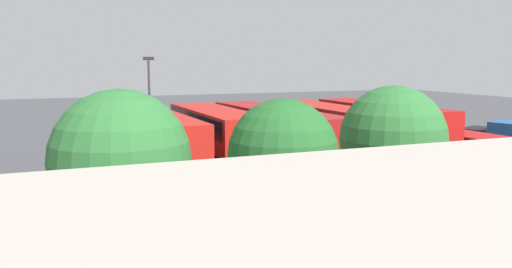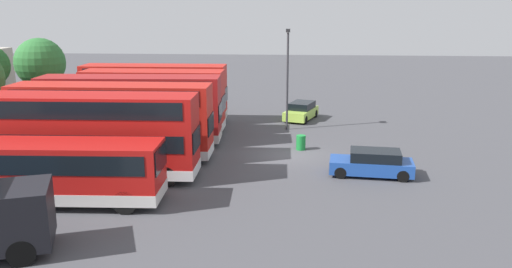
{
  "view_description": "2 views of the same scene",
  "coord_description": "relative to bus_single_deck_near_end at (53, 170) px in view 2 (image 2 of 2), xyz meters",
  "views": [
    {
      "loc": [
        14.38,
        38.04,
        7.3
      ],
      "look_at": [
        -0.4,
        1.89,
        1.88
      ],
      "focal_mm": 38.11,
      "sensor_mm": 36.0,
      "label": 1
    },
    {
      "loc": [
        -30.83,
        -0.17,
        8.93
      ],
      "look_at": [
        -0.6,
        2.09,
        1.47
      ],
      "focal_mm": 36.14,
      "sensor_mm": 36.0,
      "label": 2
    }
  ],
  "objects": [
    {
      "name": "bus_double_decker_fourth",
      "position": [
        10.96,
        -0.24,
        0.83
      ],
      "size": [
        3.22,
        12.02,
        4.55
      ],
      "color": "#A51919",
      "rests_on": "ground"
    },
    {
      "name": "tree_leftmost",
      "position": [
        21.04,
        10.82,
        2.67
      ],
      "size": [
        4.26,
        4.26,
        6.43
      ],
      "color": "#4C3823",
      "rests_on": "ground"
    },
    {
      "name": "waste_bin_yellow",
      "position": [
        10.29,
        -11.52,
        -1.14
      ],
      "size": [
        0.6,
        0.6,
        0.95
      ],
      "primitive_type": "cylinder",
      "color": "#197F33",
      "rests_on": "ground"
    },
    {
      "name": "lamp_post_tall",
      "position": [
        15.92,
        -10.52,
        2.77
      ],
      "size": [
        0.7,
        0.3,
        7.44
      ],
      "color": "#38383D",
      "rests_on": "ground"
    },
    {
      "name": "car_small_green",
      "position": [
        19.52,
        -11.63,
        -0.92
      ],
      "size": [
        4.36,
        2.99,
        1.43
      ],
      "color": "#A5D14C",
      "rests_on": "ground"
    },
    {
      "name": "bus_double_decker_fifth",
      "position": [
        14.21,
        -0.9,
        0.83
      ],
      "size": [
        2.7,
        10.22,
        4.55
      ],
      "color": "red",
      "rests_on": "ground"
    },
    {
      "name": "bus_single_deck_near_end",
      "position": [
        0.0,
        0.0,
        0.0
      ],
      "size": [
        3.0,
        10.18,
        2.95
      ],
      "color": "#B71411",
      "rests_on": "ground"
    },
    {
      "name": "bus_double_decker_sixth",
      "position": [
        17.76,
        -0.02,
        0.83
      ],
      "size": [
        2.77,
        11.35,
        4.55
      ],
      "color": "red",
      "rests_on": "ground"
    },
    {
      "name": "bus_double_decker_third",
      "position": [
        7.33,
        -0.26,
        0.83
      ],
      "size": [
        2.83,
        11.88,
        4.55
      ],
      "color": "red",
      "rests_on": "ground"
    },
    {
      "name": "bus_double_decker_second",
      "position": [
        3.68,
        -0.49,
        0.83
      ],
      "size": [
        2.86,
        11.09,
        4.55
      ],
      "color": "#B71411",
      "rests_on": "ground"
    },
    {
      "name": "ground_plane",
      "position": [
        8.95,
        -10.85,
        -1.62
      ],
      "size": [
        140.0,
        140.0,
        0.0
      ],
      "primitive_type": "plane",
      "color": "#47474C"
    },
    {
      "name": "car_hatchback_silver",
      "position": [
        5.29,
        -15.33,
        -0.92
      ],
      "size": [
        2.24,
        4.61,
        1.43
      ],
      "color": "#1E479E",
      "rests_on": "ground"
    }
  ]
}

